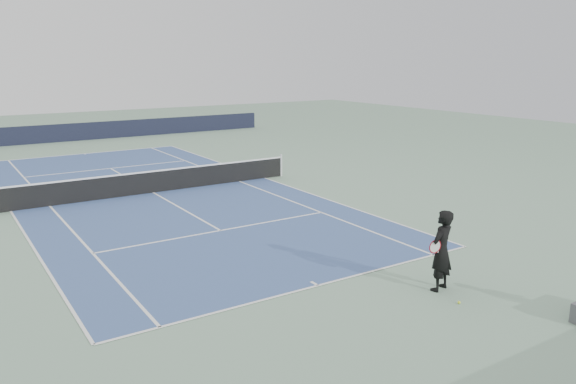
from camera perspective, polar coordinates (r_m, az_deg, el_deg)
ground at (r=24.39m, az=-13.52°, el=-0.09°), size 80.00×80.00×0.00m
court_surface at (r=24.39m, az=-13.53°, el=-0.07°), size 10.97×23.77×0.01m
tennis_net at (r=24.28m, az=-13.59°, el=1.07°), size 12.90×0.10×1.07m
windscreen_far at (r=41.38m, az=-21.98°, el=5.59°), size 30.00×0.25×1.20m
tennis_player at (r=14.14m, az=15.30°, el=-5.76°), size 0.89×0.73×2.02m
tennis_ball at (r=13.82m, az=16.98°, el=-10.67°), size 0.07×0.07×0.07m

